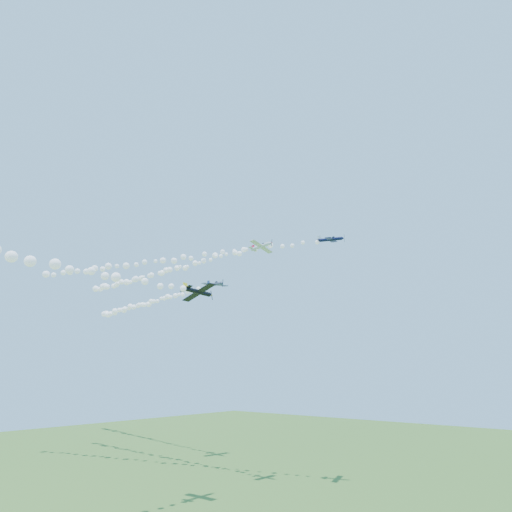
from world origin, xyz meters
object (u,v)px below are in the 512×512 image
Objects in this scene: plane_navy at (331,239)px; plane_white at (261,246)px; plane_grey at (215,284)px; plane_black at (198,292)px.

plane_white is at bearing -162.74° from plane_navy.
plane_black is at bearing -39.64° from plane_grey.
plane_white is 21.48m from plane_black.
plane_white is at bearing -3.86° from plane_black.
plane_navy is at bearing 35.52° from plane_white.
plane_white is 0.98× the size of plane_navy.
plane_navy is 41.44m from plane_grey.
plane_white is 15.44m from plane_navy.
plane_navy reaches higher than plane_white.
plane_navy is 0.78× the size of plane_grey.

